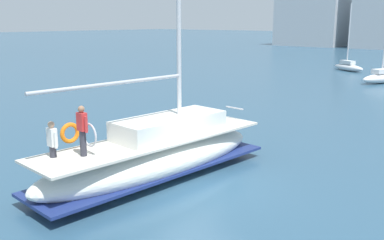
% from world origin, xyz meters
% --- Properties ---
extents(ground_plane, '(400.00, 400.00, 0.00)m').
position_xyz_m(ground_plane, '(0.00, 0.00, 0.00)').
color(ground_plane, '#2D516B').
extents(main_sailboat, '(3.04, 9.74, 11.56)m').
position_xyz_m(main_sailboat, '(-1.53, -0.49, 0.90)').
color(main_sailboat, white).
rests_on(main_sailboat, ground).
extents(moored_sloop_far, '(4.52, 3.21, 7.39)m').
position_xyz_m(moored_sloop_far, '(-9.68, 37.77, 0.52)').
color(moored_sloop_far, silver).
rests_on(moored_sloop_far, ground).
extents(moored_cutter_left, '(3.15, 5.64, 7.07)m').
position_xyz_m(moored_cutter_left, '(-3.41, 30.32, 0.57)').
color(moored_cutter_left, white).
rests_on(moored_cutter_left, ground).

